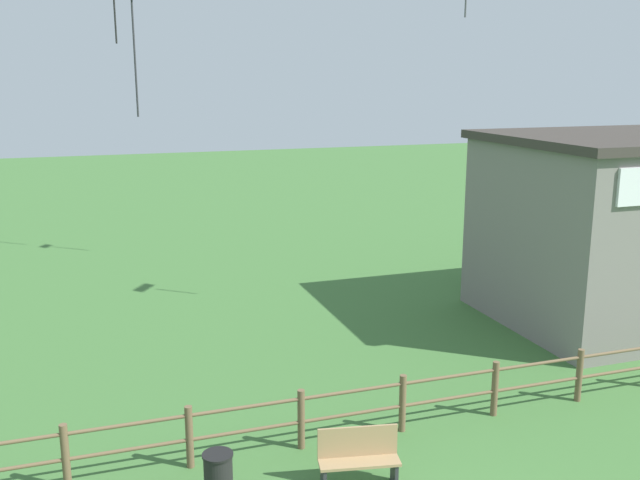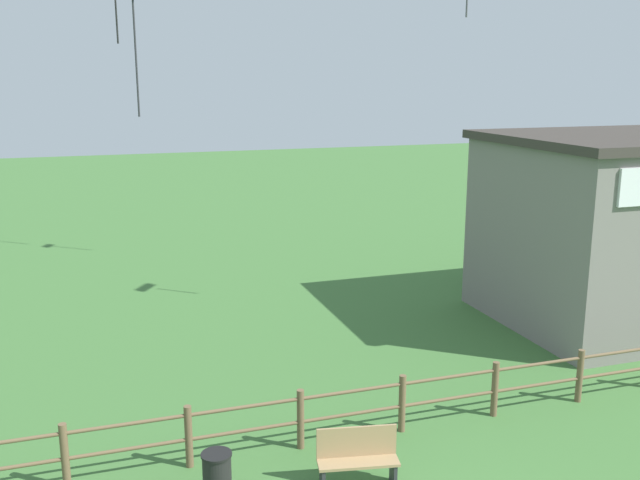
% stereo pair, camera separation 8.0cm
% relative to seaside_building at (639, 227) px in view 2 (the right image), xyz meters
% --- Properties ---
extents(wooden_fence, '(19.13, 0.14, 1.19)m').
position_rel_seaside_building_xyz_m(wooden_fence, '(-10.43, -4.27, -2.02)').
color(wooden_fence, brown).
rests_on(wooden_fence, ground_plane).
extents(seaside_building, '(8.27, 6.06, 5.36)m').
position_rel_seaside_building_xyz_m(seaside_building, '(0.00, 0.00, 0.00)').
color(seaside_building, slate).
rests_on(seaside_building, ground_plane).
extents(park_bench_near_fence, '(1.45, 0.66, 1.05)m').
position_rel_seaside_building_xyz_m(park_bench_near_fence, '(-10.92, -5.79, -2.16)').
color(park_bench_near_fence, '#9E7F56').
rests_on(park_bench_near_fence, ground_plane).
extents(trash_bin, '(0.52, 0.52, 0.90)m').
position_rel_seaside_building_xyz_m(trash_bin, '(-13.32, -5.54, -2.25)').
color(trash_bin, black).
rests_on(trash_bin, ground_plane).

